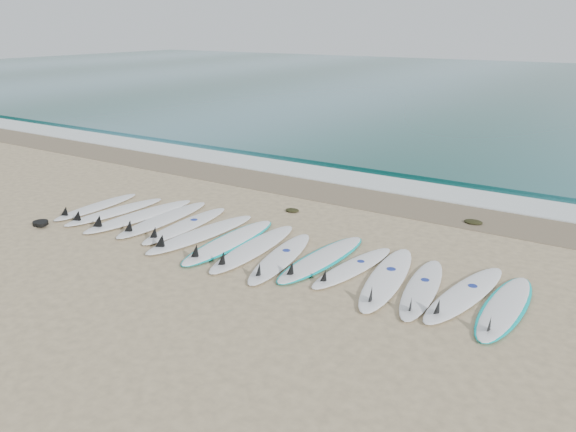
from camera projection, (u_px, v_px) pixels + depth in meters
The scene contains 23 objects.
ground at pixel (258, 249), 10.76m from camera, with size 120.00×120.00×0.00m, color tan.
ocean at pixel (547, 89), 36.64m from camera, with size 120.00×55.00×0.03m, color #1F5A5F.
wet_sand_band at pixel (353, 196), 14.03m from camera, with size 120.00×1.80×0.01m, color #70604A.
foam_band at pixel (376, 182), 15.14m from camera, with size 120.00×1.40×0.04m, color silver.
wave_crest at pixel (398, 170), 16.32m from camera, with size 120.00×1.00×0.10m, color #1F5A5F.
surfboard_0 at pixel (95, 207), 13.03m from camera, with size 0.56×2.40×0.30m.
surfboard_1 at pixel (113, 212), 12.67m from camera, with size 0.84×2.60×0.33m.
surfboard_2 at pixel (138, 216), 12.37m from camera, with size 0.89×2.94×0.37m.
surfboard_3 at pixel (161, 220), 12.17m from camera, with size 0.69×2.79×0.35m.
surfboard_4 at pixel (184, 226), 11.81m from camera, with size 0.67×2.65×0.34m.
surfboard_5 at pixel (199, 234), 11.32m from camera, with size 0.90×2.90×0.36m.
surfboard_6 at pixel (229, 242), 10.96m from camera, with size 0.75×2.83×0.36m.
surfboard_7 at pixel (252, 248), 10.61m from camera, with size 0.71×2.80×0.35m.
surfboard_8 at pixel (279, 258), 10.18m from camera, with size 0.97×2.61×0.33m.
surfboard_9 at pixel (321, 259), 10.17m from camera, with size 0.82×2.70×0.34m.
surfboard_10 at pixel (351, 268), 9.80m from camera, with size 0.82×2.35×0.29m.
surfboard_11 at pixel (386, 279), 9.36m from camera, with size 0.98×2.79×0.35m.
surfboard_12 at pixel (421, 289), 9.02m from camera, with size 0.85×2.46×0.31m.
surfboard_13 at pixel (463, 294), 8.82m from camera, with size 0.94×2.64×0.33m.
surfboard_14 at pixel (504, 308), 8.44m from camera, with size 0.65×2.48×0.31m.
seaweed_near at pixel (292, 210), 12.86m from camera, with size 0.33×0.26×0.07m, color black.
seaweed_far at pixel (473, 222), 12.09m from camera, with size 0.39×0.31×0.08m, color black.
leash_coil at pixel (41, 223), 11.97m from camera, with size 0.46×0.36×0.11m.
Camera 1 is at (5.85, -8.09, 4.11)m, focal length 35.00 mm.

